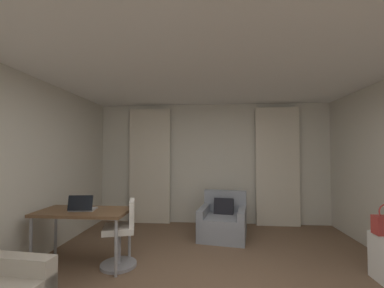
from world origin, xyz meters
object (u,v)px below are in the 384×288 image
at_px(desk_chair, 122,237).
at_px(laptop, 82,207).
at_px(desk, 83,215).
at_px(armchair, 223,222).

xyz_separation_m(desk_chair, laptop, (-0.53, -0.06, 0.40)).
distance_m(desk, laptop, 0.12).
bearing_deg(desk, desk_chair, 4.17).
xyz_separation_m(armchair, laptop, (-1.96, -1.33, 0.52)).
bearing_deg(laptop, armchair, 34.17).
distance_m(desk_chair, laptop, 0.67).
relative_size(desk, desk_chair, 1.39).
bearing_deg(armchair, desk_chair, -138.27).
bearing_deg(armchair, desk, -146.17).
height_order(armchair, desk, armchair).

